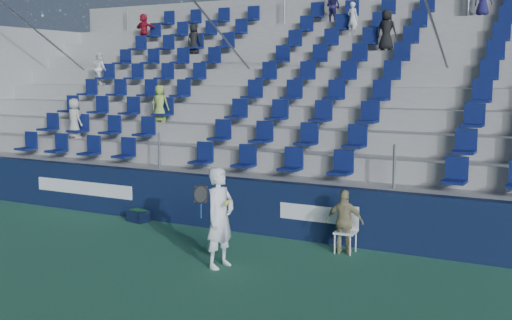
% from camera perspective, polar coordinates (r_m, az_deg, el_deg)
% --- Properties ---
extents(ground, '(70.00, 70.00, 0.00)m').
position_cam_1_polar(ground, '(11.93, -7.42, -9.61)').
color(ground, '#2F6F50').
rests_on(ground, ground).
extents(sponsor_wall, '(24.00, 0.32, 1.20)m').
position_cam_1_polar(sponsor_wall, '(14.36, -0.02, -4.15)').
color(sponsor_wall, '#101B3B').
rests_on(sponsor_wall, ground).
extents(grandstand, '(24.00, 8.17, 6.63)m').
position_cam_1_polar(grandstand, '(18.75, 7.48, 3.25)').
color(grandstand, '#A0A09B').
rests_on(grandstand, ground).
extents(tennis_player, '(0.69, 0.73, 1.86)m').
position_cam_1_polar(tennis_player, '(11.76, -3.22, -5.12)').
color(tennis_player, white).
rests_on(tennis_player, ground).
extents(line_judge_chair, '(0.43, 0.44, 0.91)m').
position_cam_1_polar(line_judge_chair, '(12.97, 8.11, -5.86)').
color(line_judge_chair, white).
rests_on(line_judge_chair, ground).
extents(line_judge, '(0.79, 0.42, 1.28)m').
position_cam_1_polar(line_judge, '(12.81, 7.89, -5.46)').
color(line_judge, tan).
rests_on(line_judge, ground).
extents(ball_bin, '(0.58, 0.44, 0.29)m').
position_cam_1_polar(ball_bin, '(15.79, -10.43, -4.84)').
color(ball_bin, '#0E1835').
rests_on(ball_bin, ground).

